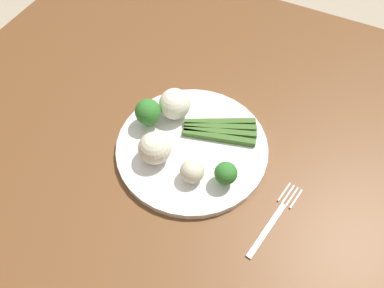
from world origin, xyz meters
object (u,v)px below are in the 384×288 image
(broccoli_front, at_px, (148,112))
(cauliflower_back_right, at_px, (192,171))
(fork, at_px, (274,219))
(plate, at_px, (192,148))
(broccoli_near_center, at_px, (226,173))
(cauliflower_near_fork, at_px, (175,104))
(asparagus_bundle, at_px, (220,130))
(dining_table, at_px, (186,164))
(cauliflower_front_left, at_px, (155,148))

(broccoli_front, relative_size, cauliflower_back_right, 1.40)
(fork, bearing_deg, plate, 81.29)
(plate, height_order, cauliflower_back_right, cauliflower_back_right)
(broccoli_near_center, xyz_separation_m, cauliflower_back_right, (-0.06, -0.02, -0.01))
(cauliflower_near_fork, distance_m, fork, 0.29)
(asparagus_bundle, bearing_deg, cauliflower_back_right, -113.01)
(cauliflower_back_right, relative_size, cauliflower_near_fork, 0.71)
(fork, bearing_deg, cauliflower_near_fork, 75.24)
(plate, distance_m, asparagus_bundle, 0.07)
(dining_table, bearing_deg, broccoli_front, -169.14)
(cauliflower_near_fork, bearing_deg, cauliflower_front_left, -81.42)
(broccoli_front, height_order, cauliflower_back_right, broccoli_front)
(asparagus_bundle, distance_m, broccoli_front, 0.14)
(plate, bearing_deg, cauliflower_near_fork, 139.96)
(cauliflower_back_right, bearing_deg, broccoli_near_center, 17.84)
(broccoli_front, distance_m, cauliflower_front_left, 0.08)
(broccoli_front, xyz_separation_m, fork, (0.29, -0.08, -0.05))
(broccoli_near_center, height_order, cauliflower_near_fork, cauliflower_near_fork)
(dining_table, relative_size, plate, 3.85)
(broccoli_front, bearing_deg, broccoli_near_center, -16.49)
(cauliflower_back_right, distance_m, cauliflower_near_fork, 0.15)
(cauliflower_back_right, height_order, fork, cauliflower_back_right)
(asparagus_bundle, height_order, cauliflower_near_fork, cauliflower_near_fork)
(broccoli_front, bearing_deg, cauliflower_front_left, -51.78)
(cauliflower_front_left, bearing_deg, fork, -3.20)
(cauliflower_back_right, bearing_deg, dining_table, 123.67)
(dining_table, height_order, asparagus_bundle, asparagus_bundle)
(fork, bearing_deg, cauliflower_back_right, 99.02)
(plate, distance_m, broccoli_front, 0.11)
(broccoli_near_center, distance_m, cauliflower_near_fork, 0.18)
(broccoli_front, height_order, fork, broccoli_front)
(broccoli_front, relative_size, cauliflower_near_fork, 0.99)
(cauliflower_back_right, height_order, cauliflower_near_fork, cauliflower_near_fork)
(broccoli_near_center, bearing_deg, asparagus_bundle, 118.65)
(plate, height_order, asparagus_bundle, asparagus_bundle)
(cauliflower_near_fork, bearing_deg, broccoli_front, -128.06)
(asparagus_bundle, distance_m, broccoli_near_center, 0.12)
(broccoli_near_center, bearing_deg, broccoli_front, 163.51)
(plate, bearing_deg, cauliflower_back_right, -63.36)
(asparagus_bundle, relative_size, fork, 0.91)
(plate, height_order, fork, plate)
(cauliflower_front_left, bearing_deg, cauliflower_near_fork, 98.58)
(fork, bearing_deg, dining_table, 77.83)
(plate, relative_size, broccoli_front, 4.71)
(broccoli_near_center, height_order, broccoli_front, broccoli_front)
(dining_table, bearing_deg, cauliflower_near_fork, 141.87)
(broccoli_near_center, distance_m, fork, 0.12)
(dining_table, bearing_deg, plate, -42.60)
(broccoli_near_center, distance_m, cauliflower_back_right, 0.06)
(plate, bearing_deg, broccoli_near_center, -27.08)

